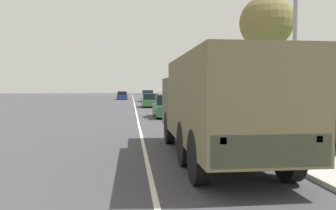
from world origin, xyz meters
The scene contains 12 objects.
ground_plane centered at (0.00, 40.00, 0.00)m, with size 180.00×180.00×0.00m, color #424247.
lane_centre_stripe centered at (0.00, 40.00, 0.00)m, with size 0.12×120.00×0.00m.
sidewalk_right centered at (4.50, 40.00, 0.06)m, with size 1.80×120.00×0.12m.
grass_strip_right centered at (8.90, 40.00, 0.01)m, with size 7.00×120.00×0.02m.
military_truck centered at (2.03, 9.81, 1.65)m, with size 2.37×7.99×2.93m.
car_nearest_ahead centered at (2.18, 23.68, 0.72)m, with size 1.95×4.10×1.60m.
car_second_ahead centered at (1.69, 36.27, 0.66)m, with size 1.79×4.18×1.46m.
car_third_ahead centered at (2.07, 50.18, 0.78)m, with size 1.76×4.82×1.75m.
car_fourth_ahead centered at (-1.97, 59.72, 0.66)m, with size 1.85×4.14×1.46m.
lamp_post centered at (4.54, 10.49, 4.17)m, with size 1.69×0.24×6.78m.
tree_mid_right centered at (7.51, 19.23, 5.86)m, with size 3.13×3.13×7.48m.
tree_far_right centered at (10.13, 35.61, 4.73)m, with size 2.87×2.87×6.20m.
Camera 1 is at (-0.45, 0.53, 2.10)m, focal length 35.00 mm.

